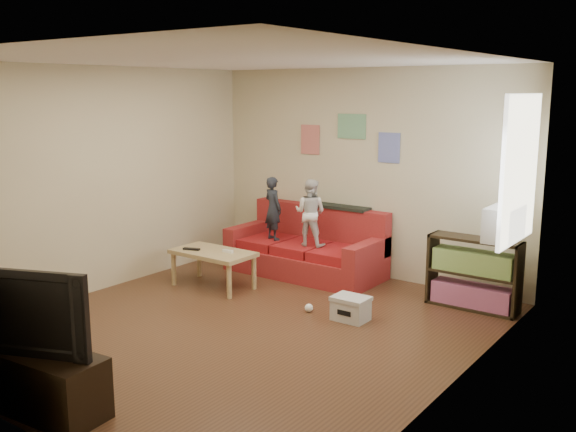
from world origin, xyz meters
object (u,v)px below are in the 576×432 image
Objects in this scene: bookshelf at (473,277)px; television at (28,308)px; child_a at (273,208)px; file_box at (351,308)px; child_b at (310,213)px; sofa at (308,251)px; coffee_table at (213,256)px; tv_stand at (34,379)px.

television is at bearing -114.10° from bookshelf.
bookshelf is at bearing -159.10° from child_a.
bookshelf reaches higher than file_box.
child_b is at bearing -177.64° from bookshelf.
sofa reaches higher than coffee_table.
television is at bearing -107.65° from file_box.
child_a is 0.98× the size of child_b.
child_b is 1.78m from file_box.
child_a reaches higher than bookshelf.
bookshelf reaches higher than coffee_table.
coffee_table is (-0.60, -1.21, 0.09)m from sofa.
bookshelf is at bearing -2.05° from sofa.
sofa is at bearing -59.99° from child_b.
bookshelf is at bearing 60.87° from tv_stand.
child_a is at bearing 79.62° from television.
bookshelf is at bearing 21.19° from coffee_table.
television is (-1.90, -4.24, 0.45)m from bookshelf.
bookshelf reaches higher than tv_stand.
coffee_table is at bearing 179.52° from file_box.
bookshelf is 0.80× the size of tv_stand.
child_b is at bearing -160.95° from child_a.
coffee_table is 2.71× the size of file_box.
file_box is (1.84, -1.05, -0.73)m from child_a.
child_b reaches higher than television.
sofa is at bearing -140.26° from child_a.
child_a is 1.14m from coffee_table.
television is (0.00, 0.00, 0.57)m from tv_stand.
child_b is at bearing 54.14° from coffee_table.
child_a is 0.60m from child_b.
television is at bearing -84.71° from sofa.
bookshelf is (2.90, 1.12, -0.03)m from coffee_table.
child_b reaches higher than bookshelf.
child_b is 0.86× the size of bookshelf.
bookshelf is at bearing 171.47° from child_b.
child_a is (-0.45, -0.17, 0.55)m from sofa.
sofa is 0.74m from child_a.
tv_stand is (-1.90, -4.24, -0.12)m from bookshelf.
child_a is 0.83× the size of coffee_table.
sofa is 0.61m from child_b.
child_b is at bearing 71.49° from television.
child_a is at bearing 150.24° from file_box.
bookshelf is (2.15, 0.09, -0.51)m from child_b.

